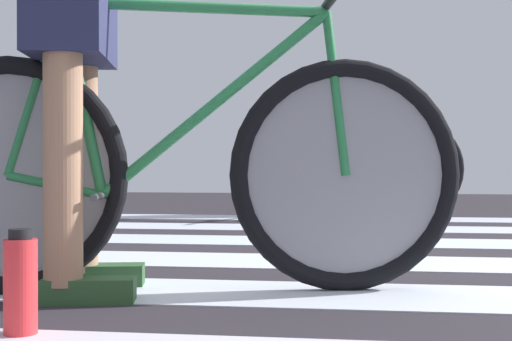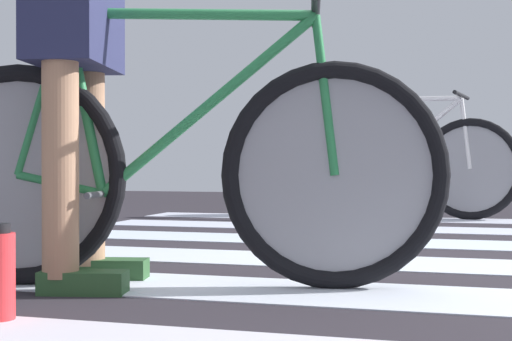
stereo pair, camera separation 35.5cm
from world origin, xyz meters
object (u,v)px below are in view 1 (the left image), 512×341
Objects in this scene: bicycle_1_of_2 at (178,166)px; bicycle_2_of_2 at (342,165)px; water_bottle at (20,285)px; cyclist_1_of_2 at (74,83)px.

bicycle_2_of_2 is at bearing 70.88° from bicycle_1_of_2.
bicycle_1_of_2 is at bearing -87.74° from bicycle_2_of_2.
bicycle_2_of_2 is 7.04× the size of water_bottle.
bicycle_1_of_2 is 0.68m from water_bottle.
water_bottle is at bearing -92.87° from cyclist_1_of_2.
cyclist_1_of_2 is 3.41m from bicycle_2_of_2.
water_bottle is (-0.22, -0.58, -0.27)m from bicycle_1_of_2.
bicycle_2_of_2 is 3.91m from water_bottle.
cyclist_1_of_2 is (-0.30, -0.06, 0.25)m from bicycle_1_of_2.
cyclist_1_of_2 reaches higher than bicycle_1_of_2.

